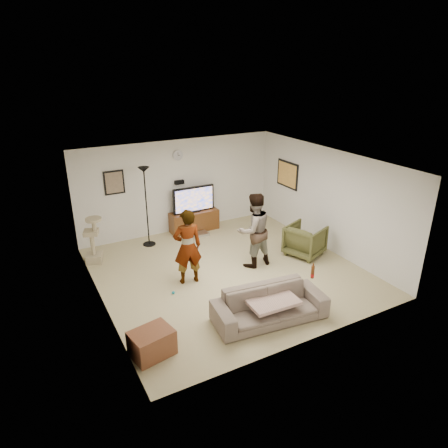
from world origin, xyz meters
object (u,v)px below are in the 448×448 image
person_left (188,247)px  beer_bottle (313,272)px  cat_tree (92,240)px  sofa (270,305)px  person_right (254,230)px  side_table (152,343)px  tv (194,199)px  floor_lamp (147,207)px  tv_stand (194,221)px  armchair (305,240)px

person_left → beer_bottle: bearing=139.9°
beer_bottle → cat_tree: bearing=130.6°
cat_tree → sofa: size_ratio=0.54×
person_right → side_table: person_right is taller
tv → floor_lamp: 1.45m
tv → person_right: person_right is taller
person_left → sofa: bearing=119.8°
tv → cat_tree: size_ratio=1.06×
person_right → side_table: (-3.06, -1.83, -0.65)m
tv → beer_bottle: size_ratio=4.70×
tv_stand → side_table: bearing=-122.1°
cat_tree → armchair: (4.57, -2.03, -0.18)m
floor_lamp → beer_bottle: size_ratio=8.12×
person_left → beer_bottle: size_ratio=6.55×
person_left → beer_bottle: person_left is taller
sofa → side_table: bearing=-175.8°
tv_stand → floor_lamp: (-1.41, -0.30, 0.74)m
person_left → side_table: bearing=60.6°
floor_lamp → person_right: floor_lamp is taller
sofa → side_table: size_ratio=3.14×
armchair → person_left: bearing=65.7°
tv_stand → person_right: (0.34, -2.50, 0.58)m
armchair → person_right: bearing=62.6°
cat_tree → person_left: bearing=-50.0°
person_left → cat_tree: bearing=-41.2°
tv_stand → side_table: tv_stand is taller
tv → tv_stand: bearing=0.0°
sofa → beer_bottle: beer_bottle is taller
cat_tree → sofa: cat_tree is taller
armchair → tv_stand: bearing=11.7°
floor_lamp → sofa: size_ratio=0.99×
tv_stand → armchair: bearing=-56.9°
person_left → beer_bottle: 2.58m
sofa → armchair: bearing=45.5°
side_table → tv: bearing=57.9°
cat_tree → floor_lamp: bearing=12.3°
cat_tree → side_table: 3.73m
sofa → beer_bottle: (0.95, 0.00, 0.43)m
armchair → side_table: bearing=89.4°
tv_stand → side_table: 5.11m
beer_bottle → armchair: size_ratio=0.30×
floor_lamp → cat_tree: floor_lamp is taller
side_table → beer_bottle: bearing=-1.9°
person_left → person_right: bearing=-171.4°
cat_tree → person_right: person_right is taller
sofa → tv: bearing=90.1°
person_right → armchair: size_ratio=2.09×
tv_stand → person_left: size_ratio=0.82×
beer_bottle → person_right: bearing=92.4°
cat_tree → tv: bearing=12.1°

